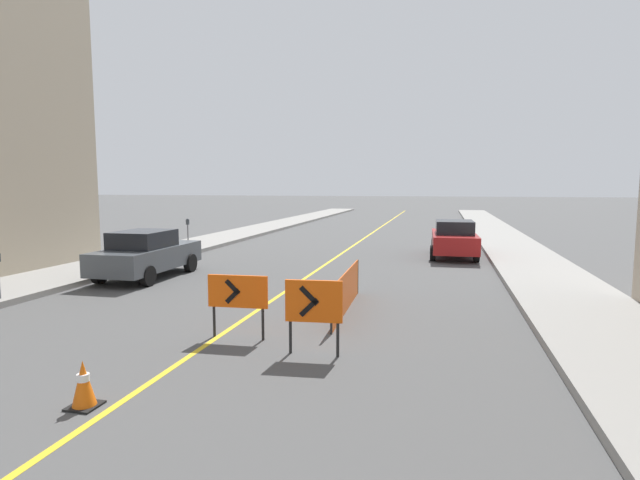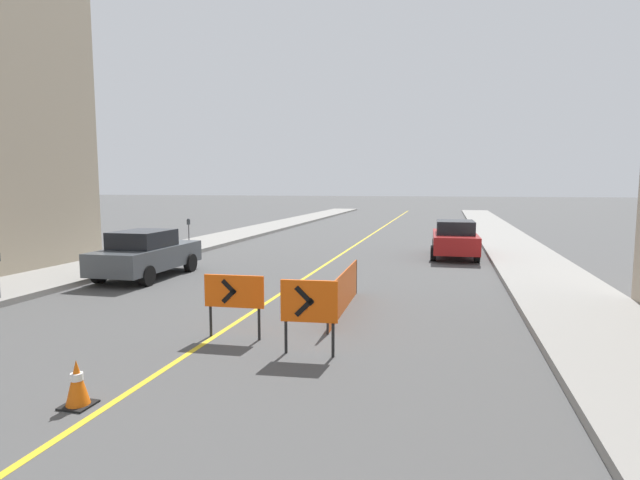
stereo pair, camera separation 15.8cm
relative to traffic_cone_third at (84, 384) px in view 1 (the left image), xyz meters
The scene contains 10 objects.
lane_stripe 22.39m from the traffic_cone_third, 88.97° to the left, with size 0.12×67.16×0.01m.
sidewalk_left 23.57m from the traffic_cone_third, 108.19° to the left, with size 2.91×67.16×0.17m.
sidewalk_right 23.83m from the traffic_cone_third, 69.98° to the left, with size 2.91×67.16×0.17m.
traffic_cone_third is the anchor object (origin of this frame).
arrow_barricade_primary 3.59m from the traffic_cone_third, 76.34° to the left, with size 1.24×0.13×1.29m.
arrow_barricade_secondary 3.88m from the traffic_cone_third, 47.84° to the left, with size 1.05×0.16×1.38m.
safety_mesh_fence 6.67m from the traffic_cone_third, 67.59° to the left, with size 0.17×4.07×0.98m.
parked_car_curb_near 10.14m from the traffic_cone_third, 118.09° to the left, with size 1.94×4.33×1.59m.
parked_car_curb_mid 17.21m from the traffic_cone_third, 72.03° to the left, with size 1.95×4.36×1.59m.
parking_meter_far_curb 15.78m from the traffic_cone_third, 113.37° to the left, with size 0.12×0.11×1.44m.
Camera 1 is at (4.37, 5.51, 3.07)m, focal length 28.00 mm.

